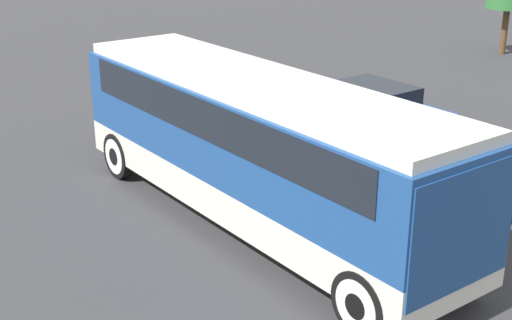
{
  "coord_description": "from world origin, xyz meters",
  "views": [
    {
      "loc": [
        11.43,
        -8.52,
        6.82
      ],
      "look_at": [
        0.0,
        0.0,
        1.48
      ],
      "focal_mm": 50.0,
      "sensor_mm": 36.0,
      "label": 1
    }
  ],
  "objects": [
    {
      "name": "ground_plane",
      "position": [
        0.0,
        0.0,
        0.0
      ],
      "size": [
        120.0,
        120.0,
        0.0
      ],
      "primitive_type": "plane",
      "color": "#38383A"
    },
    {
      "name": "parked_car_near",
      "position": [
        1.34,
        5.14,
        0.69
      ],
      "size": [
        4.22,
        1.84,
        1.4
      ],
      "color": "#2D5638",
      "rests_on": "ground_plane"
    },
    {
      "name": "tour_bus",
      "position": [
        0.1,
        -0.0,
        2.0
      ],
      "size": [
        10.79,
        2.67,
        3.29
      ],
      "color": "silver",
      "rests_on": "ground_plane"
    },
    {
      "name": "parked_car_mid",
      "position": [
        -3.31,
        7.22,
        0.66
      ],
      "size": [
        4.59,
        1.84,
        1.33
      ],
      "color": "navy",
      "rests_on": "ground_plane"
    }
  ]
}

